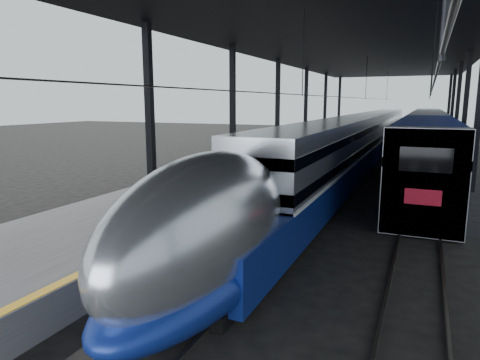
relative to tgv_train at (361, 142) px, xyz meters
The scene contains 8 objects.
ground 23.92m from the tgv_train, 94.81° to the right, with size 160.00×160.00×0.00m, color black.
platform 6.81m from the tgv_train, 145.67° to the right, with size 6.00×80.00×1.00m, color #4C4C4F.
yellow_strip 4.72m from the tgv_train, 125.71° to the right, with size 0.30×80.00×0.01m, color gold.
rails 4.88m from the tgv_train, 56.35° to the right, with size 6.52×80.00×0.16m.
canopy 8.11m from the tgv_train, 91.52° to the right, with size 18.00×75.00×9.47m.
tgv_train is the anchor object (origin of this frame).
second_train 9.19m from the tgv_train, 57.02° to the left, with size 3.09×56.05×4.26m.
child 27.88m from the tgv_train, 95.97° to the right, with size 0.33×0.21×0.89m, color #4D3219.
Camera 1 is at (6.95, -12.98, 5.21)m, focal length 32.00 mm.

